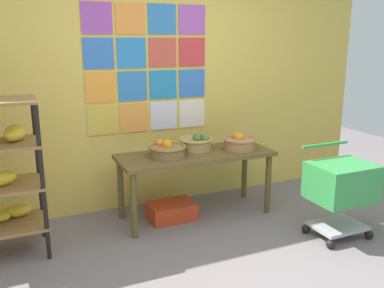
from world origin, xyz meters
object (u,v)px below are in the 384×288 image
at_px(fruit_basket_right, 196,142).
at_px(fruit_basket_left, 167,150).
at_px(display_table, 196,161).
at_px(produce_crate_under_table, 171,211).
at_px(fruit_basket_back_left, 239,142).
at_px(shopping_cart, 341,185).

bearing_deg(fruit_basket_right, fruit_basket_left, -162.93).
bearing_deg(display_table, fruit_basket_left, 178.78).
relative_size(display_table, fruit_basket_left, 4.20).
bearing_deg(fruit_basket_right, produce_crate_under_table, -162.78).
distance_m(fruit_basket_back_left, shopping_cart, 1.08).
distance_m(display_table, produce_crate_under_table, 0.56).
relative_size(fruit_basket_right, fruit_basket_left, 0.94).
bearing_deg(display_table, fruit_basket_back_left, -4.77).
distance_m(produce_crate_under_table, shopping_cart, 1.64).
bearing_deg(fruit_basket_right, display_table, -116.62).
distance_m(fruit_basket_right, produce_crate_under_table, 0.73).
relative_size(fruit_basket_back_left, shopping_cart, 0.41).
xyz_separation_m(display_table, produce_crate_under_table, (-0.26, 0.02, -0.49)).
height_order(fruit_basket_right, fruit_basket_back_left, fruit_basket_right).
relative_size(fruit_basket_left, fruit_basket_back_left, 1.07).
relative_size(display_table, fruit_basket_right, 4.48).
relative_size(display_table, fruit_basket_back_left, 4.51).
bearing_deg(fruit_basket_back_left, shopping_cart, -60.26).
bearing_deg(shopping_cart, fruit_basket_back_left, 105.79).
bearing_deg(fruit_basket_right, fruit_basket_back_left, -20.47).
xyz_separation_m(fruit_basket_back_left, produce_crate_under_table, (-0.73, 0.06, -0.65)).
bearing_deg(fruit_basket_left, produce_crate_under_table, 15.97).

